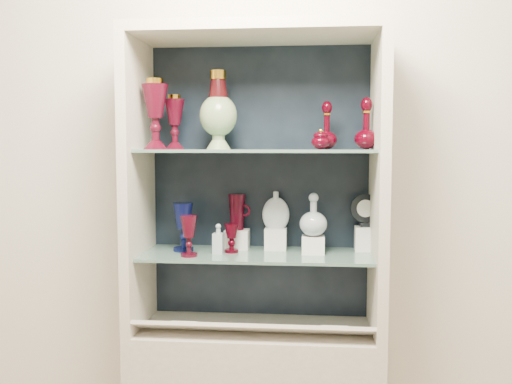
# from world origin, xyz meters

# --- Properties ---
(wall_back) EXTENTS (3.50, 0.02, 2.80)m
(wall_back) POSITION_xyz_m (0.00, 1.75, 1.40)
(wall_back) COLOR silver
(wall_back) RESTS_ON ground
(cabinet_back_panel) EXTENTS (0.98, 0.02, 1.15)m
(cabinet_back_panel) POSITION_xyz_m (0.00, 1.72, 1.32)
(cabinet_back_panel) COLOR black
(cabinet_back_panel) RESTS_ON cabinet_base
(cabinet_side_left) EXTENTS (0.04, 0.40, 1.15)m
(cabinet_side_left) POSITION_xyz_m (-0.48, 1.53, 1.32)
(cabinet_side_left) COLOR beige
(cabinet_side_left) RESTS_ON cabinet_base
(cabinet_side_right) EXTENTS (0.04, 0.40, 1.15)m
(cabinet_side_right) POSITION_xyz_m (0.48, 1.53, 1.32)
(cabinet_side_right) COLOR beige
(cabinet_side_right) RESTS_ON cabinet_base
(cabinet_top_cap) EXTENTS (1.00, 0.40, 0.04)m
(cabinet_top_cap) POSITION_xyz_m (0.00, 1.53, 1.92)
(cabinet_top_cap) COLOR beige
(cabinet_top_cap) RESTS_ON cabinet_side_left
(shelf_lower) EXTENTS (0.92, 0.34, 0.01)m
(shelf_lower) POSITION_xyz_m (0.00, 1.55, 1.04)
(shelf_lower) COLOR slate
(shelf_lower) RESTS_ON cabinet_side_left
(shelf_upper) EXTENTS (0.92, 0.34, 0.01)m
(shelf_upper) POSITION_xyz_m (0.00, 1.55, 1.46)
(shelf_upper) COLOR slate
(shelf_upper) RESTS_ON cabinet_side_left
(label_ledge) EXTENTS (0.92, 0.17, 0.09)m
(label_ledge) POSITION_xyz_m (0.00, 1.42, 0.78)
(label_ledge) COLOR beige
(label_ledge) RESTS_ON cabinet_base
(label_card_0) EXTENTS (0.10, 0.06, 0.03)m
(label_card_0) POSITION_xyz_m (-0.27, 1.42, 0.80)
(label_card_0) COLOR white
(label_card_0) RESTS_ON label_ledge
(label_card_1) EXTENTS (0.10, 0.06, 0.03)m
(label_card_1) POSITION_xyz_m (0.31, 1.42, 0.80)
(label_card_1) COLOR white
(label_card_1) RESTS_ON label_ledge
(pedestal_lamp_left) EXTENTS (0.12, 0.12, 0.28)m
(pedestal_lamp_left) POSITION_xyz_m (-0.40, 1.50, 1.61)
(pedestal_lamp_left) COLOR #490818
(pedestal_lamp_left) RESTS_ON shelf_upper
(pedestal_lamp_right) EXTENTS (0.11, 0.11, 0.22)m
(pedestal_lamp_right) POSITION_xyz_m (-0.34, 1.60, 1.58)
(pedestal_lamp_right) COLOR #490818
(pedestal_lamp_right) RESTS_ON shelf_upper
(enamel_urn) EXTENTS (0.18, 0.18, 0.31)m
(enamel_urn) POSITION_xyz_m (-0.15, 1.56, 1.63)
(enamel_urn) COLOR #0E4127
(enamel_urn) RESTS_ON shelf_upper
(ruby_decanter_a) EXTENTS (0.10, 0.10, 0.21)m
(ruby_decanter_a) POSITION_xyz_m (0.28, 1.59, 1.58)
(ruby_decanter_a) COLOR #42000C
(ruby_decanter_a) RESTS_ON shelf_upper
(ruby_decanter_b) EXTENTS (0.11, 0.11, 0.21)m
(ruby_decanter_b) POSITION_xyz_m (0.43, 1.56, 1.58)
(ruby_decanter_b) COLOR #42000C
(ruby_decanter_b) RESTS_ON shelf_upper
(lidded_bowl) EXTENTS (0.08, 0.08, 0.08)m
(lidded_bowl) POSITION_xyz_m (0.25, 1.51, 1.51)
(lidded_bowl) COLOR #42000C
(lidded_bowl) RESTS_ON shelf_upper
(cobalt_goblet) EXTENTS (0.10, 0.10, 0.20)m
(cobalt_goblet) POSITION_xyz_m (-0.31, 1.57, 1.15)
(cobalt_goblet) COLOR #091045
(cobalt_goblet) RESTS_ON shelf_lower
(ruby_goblet_tall) EXTENTS (0.08, 0.08, 0.16)m
(ruby_goblet_tall) POSITION_xyz_m (-0.26, 1.46, 1.13)
(ruby_goblet_tall) COLOR #490818
(ruby_goblet_tall) RESTS_ON shelf_lower
(ruby_goblet_small) EXTENTS (0.07, 0.07, 0.12)m
(ruby_goblet_small) POSITION_xyz_m (-0.10, 1.55, 1.11)
(ruby_goblet_small) COLOR #42000C
(ruby_goblet_small) RESTS_ON shelf_lower
(riser_ruby_pitcher) EXTENTS (0.10, 0.10, 0.08)m
(riser_ruby_pitcher) POSITION_xyz_m (-0.09, 1.65, 1.09)
(riser_ruby_pitcher) COLOR silver
(riser_ruby_pitcher) RESTS_ON shelf_lower
(ruby_pitcher) EXTENTS (0.13, 0.11, 0.15)m
(ruby_pitcher) POSITION_xyz_m (-0.09, 1.65, 1.21)
(ruby_pitcher) COLOR #490818
(ruby_pitcher) RESTS_ON riser_ruby_pitcher
(clear_square_bottle) EXTENTS (0.05, 0.05, 0.12)m
(clear_square_bottle) POSITION_xyz_m (-0.15, 1.53, 1.11)
(clear_square_bottle) COLOR #97A6B1
(clear_square_bottle) RESTS_ON shelf_lower
(riser_flat_flask) EXTENTS (0.09, 0.09, 0.09)m
(riser_flat_flask) POSITION_xyz_m (0.07, 1.64, 1.09)
(riser_flat_flask) COLOR silver
(riser_flat_flask) RESTS_ON shelf_lower
(flat_flask) EXTENTS (0.11, 0.05, 0.16)m
(flat_flask) POSITION_xyz_m (0.07, 1.64, 1.22)
(flat_flask) COLOR silver
(flat_flask) RESTS_ON riser_flat_flask
(riser_clear_round_decanter) EXTENTS (0.09, 0.09, 0.07)m
(riser_clear_round_decanter) POSITION_xyz_m (0.23, 1.56, 1.08)
(riser_clear_round_decanter) COLOR silver
(riser_clear_round_decanter) RESTS_ON shelf_lower
(clear_round_decanter) EXTENTS (0.14, 0.14, 0.17)m
(clear_round_decanter) POSITION_xyz_m (0.23, 1.56, 1.20)
(clear_round_decanter) COLOR #97A6B1
(clear_round_decanter) RESTS_ON riser_clear_round_decanter
(riser_cameo_medallion) EXTENTS (0.08, 0.08, 0.10)m
(riser_cameo_medallion) POSITION_xyz_m (0.44, 1.64, 1.10)
(riser_cameo_medallion) COLOR silver
(riser_cameo_medallion) RESTS_ON shelf_lower
(cameo_medallion) EXTENTS (0.12, 0.06, 0.14)m
(cameo_medallion) POSITION_xyz_m (0.44, 1.64, 1.22)
(cameo_medallion) COLOR black
(cameo_medallion) RESTS_ON riser_cameo_medallion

